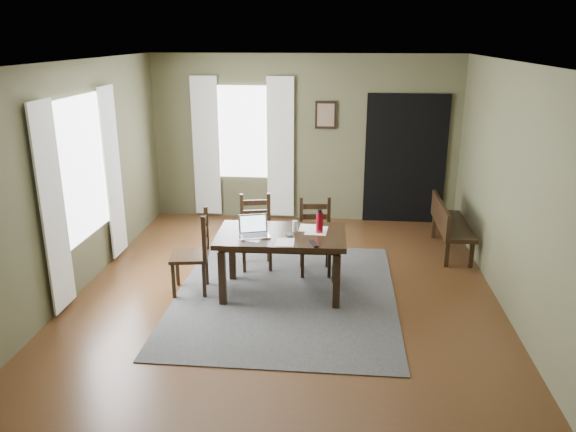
# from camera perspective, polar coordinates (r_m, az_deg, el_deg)

# --- Properties ---
(ground) EXTENTS (5.00, 6.00, 0.01)m
(ground) POSITION_cam_1_polar(r_m,az_deg,el_deg) (6.80, -0.25, -8.06)
(ground) COLOR #492C16
(room_shell) EXTENTS (5.02, 6.02, 2.71)m
(room_shell) POSITION_cam_1_polar(r_m,az_deg,el_deg) (6.22, -0.27, 7.08)
(room_shell) COLOR #505034
(room_shell) RESTS_ON ground
(rug) EXTENTS (2.60, 3.20, 0.01)m
(rug) POSITION_cam_1_polar(r_m,az_deg,el_deg) (6.79, -0.25, -7.98)
(rug) COLOR #3A3A3A
(rug) RESTS_ON ground
(dining_table) EXTENTS (1.52, 0.94, 0.75)m
(dining_table) POSITION_cam_1_polar(r_m,az_deg,el_deg) (6.59, -0.67, -2.55)
(dining_table) COLOR black
(dining_table) RESTS_ON rug
(chair_end) EXTENTS (0.50, 0.50, 1.01)m
(chair_end) POSITION_cam_1_polar(r_m,az_deg,el_deg) (6.78, -9.52, -3.77)
(chair_end) COLOR black
(chair_end) RESTS_ON rug
(chair_back_left) EXTENTS (0.50, 0.50, 0.96)m
(chair_back_left) POSITION_cam_1_polar(r_m,az_deg,el_deg) (7.45, -3.26, -1.71)
(chair_back_left) COLOR black
(chair_back_left) RESTS_ON rug
(chair_back_right) EXTENTS (0.46, 0.46, 0.96)m
(chair_back_right) POSITION_cam_1_polar(r_m,az_deg,el_deg) (7.27, 2.78, -2.19)
(chair_back_right) COLOR black
(chair_back_right) RESTS_ON rug
(bench) EXTENTS (0.42, 1.32, 0.74)m
(bench) POSITION_cam_1_polar(r_m,az_deg,el_deg) (8.26, 15.97, -0.61)
(bench) COLOR black
(bench) RESTS_ON ground
(laptop) EXTENTS (0.40, 0.36, 0.23)m
(laptop) POSITION_cam_1_polar(r_m,az_deg,el_deg) (6.50, -3.47, -1.45)
(laptop) COLOR #B7B7BC
(laptop) RESTS_ON dining_table
(computer_mouse) EXTENTS (0.09, 0.11, 0.03)m
(computer_mouse) POSITION_cam_1_polar(r_m,az_deg,el_deg) (6.45, 0.13, -1.96)
(computer_mouse) COLOR #3F3F42
(computer_mouse) RESTS_ON dining_table
(tv_remote) EXTENTS (0.11, 0.20, 0.02)m
(tv_remote) POSITION_cam_1_polar(r_m,az_deg,el_deg) (6.21, 2.65, -2.84)
(tv_remote) COLOR black
(tv_remote) RESTS_ON dining_table
(drinking_glass) EXTENTS (0.07, 0.07, 0.13)m
(drinking_glass) POSITION_cam_1_polar(r_m,az_deg,el_deg) (6.60, 0.71, -1.03)
(drinking_glass) COLOR silver
(drinking_glass) RESTS_ON dining_table
(water_bottle) EXTENTS (0.10, 0.10, 0.28)m
(water_bottle) POSITION_cam_1_polar(r_m,az_deg,el_deg) (6.56, 3.22, -0.62)
(water_bottle) COLOR #A00C21
(water_bottle) RESTS_ON dining_table
(paper_a) EXTENTS (0.31, 0.36, 0.00)m
(paper_a) POSITION_cam_1_polar(r_m,az_deg,el_deg) (6.45, -3.51, -2.14)
(paper_a) COLOR white
(paper_a) RESTS_ON dining_table
(paper_c) EXTENTS (0.23, 0.29, 0.00)m
(paper_c) POSITION_cam_1_polar(r_m,az_deg,el_deg) (6.74, 2.09, -1.22)
(paper_c) COLOR white
(paper_c) RESTS_ON dining_table
(paper_d) EXTENTS (0.27, 0.34, 0.00)m
(paper_d) POSITION_cam_1_polar(r_m,az_deg,el_deg) (6.66, 2.89, -1.48)
(paper_d) COLOR white
(paper_d) RESTS_ON dining_table
(paper_e) EXTENTS (0.22, 0.28, 0.00)m
(paper_e) POSITION_cam_1_polar(r_m,az_deg,el_deg) (6.28, -0.33, -2.67)
(paper_e) COLOR white
(paper_e) RESTS_ON dining_table
(window_left) EXTENTS (0.01, 1.30, 1.70)m
(window_left) POSITION_cam_1_polar(r_m,az_deg,el_deg) (7.16, -20.24, 4.53)
(window_left) COLOR white
(window_left) RESTS_ON ground
(window_back) EXTENTS (1.00, 0.01, 1.50)m
(window_back) POSITION_cam_1_polar(r_m,az_deg,el_deg) (9.31, -4.60, 8.48)
(window_back) COLOR white
(window_back) RESTS_ON ground
(curtain_left_near) EXTENTS (0.03, 0.48, 2.30)m
(curtain_left_near) POSITION_cam_1_polar(r_m,az_deg,el_deg) (6.50, -22.78, 0.66)
(curtain_left_near) COLOR silver
(curtain_left_near) RESTS_ON ground
(curtain_left_far) EXTENTS (0.03, 0.48, 2.30)m
(curtain_left_far) POSITION_cam_1_polar(r_m,az_deg,el_deg) (7.93, -17.36, 4.19)
(curtain_left_far) COLOR silver
(curtain_left_far) RESTS_ON ground
(curtain_back_left) EXTENTS (0.44, 0.03, 2.30)m
(curtain_back_left) POSITION_cam_1_polar(r_m,az_deg,el_deg) (9.46, -8.32, 6.95)
(curtain_back_left) COLOR silver
(curtain_back_left) RESTS_ON ground
(curtain_back_right) EXTENTS (0.44, 0.03, 2.30)m
(curtain_back_right) POSITION_cam_1_polar(r_m,az_deg,el_deg) (9.24, -0.78, 6.89)
(curtain_back_right) COLOR silver
(curtain_back_right) RESTS_ON ground
(framed_picture) EXTENTS (0.34, 0.03, 0.44)m
(framed_picture) POSITION_cam_1_polar(r_m,az_deg,el_deg) (9.13, 3.86, 10.21)
(framed_picture) COLOR black
(framed_picture) RESTS_ON ground
(doorway_back) EXTENTS (1.30, 0.03, 2.10)m
(doorway_back) POSITION_cam_1_polar(r_m,az_deg,el_deg) (9.31, 11.83, 5.64)
(doorway_back) COLOR black
(doorway_back) RESTS_ON ground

